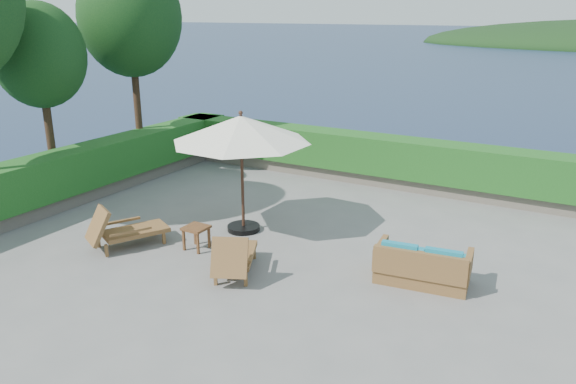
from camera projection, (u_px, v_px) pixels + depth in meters
The scene contains 14 objects.
ground at pixel (255, 253), 11.14m from camera, with size 12.00×12.00×0.00m, color gray.
foundation at pixel (256, 322), 11.62m from camera, with size 12.00×12.00×3.00m, color #5B5548.
ocean at pixel (258, 381), 12.07m from camera, with size 600.00×600.00×0.00m, color #14223E.
planter_wall_far at pixel (363, 176), 15.72m from camera, with size 12.00×0.60×0.36m, color #71685A.
planter_wall_left at pixel (62, 200), 13.71m from camera, with size 0.60×12.00×0.36m, color #71685A.
hedge_far at pixel (364, 152), 15.52m from camera, with size 12.40×0.90×1.00m, color #144413.
hedge_left at pixel (59, 174), 13.51m from camera, with size 0.90×12.40×1.00m, color #144413.
tree_mid at pixel (39, 56), 13.46m from camera, with size 2.20×2.20×4.83m.
tree_far at pixel (130, 18), 15.25m from camera, with size 2.80×2.80×6.03m.
patio_umbrella at pixel (241, 130), 11.62m from camera, with size 3.79×3.79×2.64m.
lounge_left at pixel (123, 230), 11.31m from camera, with size 1.30×1.70×0.91m.
lounge_right at pixel (234, 256), 10.13m from camera, with size 1.23×1.66×0.89m.
side_table at pixel (196, 231), 11.22m from camera, with size 0.46×0.46×0.48m.
wicker_loveseat at pixel (422, 267), 9.82m from camera, with size 1.71×1.02×0.80m.
Camera 1 is at (5.61, -8.57, 4.60)m, focal length 35.00 mm.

